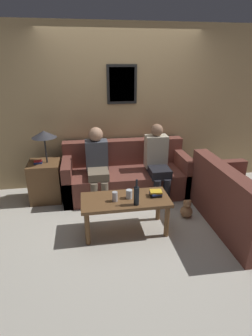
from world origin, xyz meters
TOP-DOWN VIEW (x-y plane):
  - ground_plane at (0.00, 0.00)m, footprint 16.00×16.00m
  - wall_back at (0.00, 0.94)m, footprint 9.00×0.08m
  - couch_main at (0.00, 0.50)m, footprint 2.00×0.83m
  - couch_side at (1.31, -0.70)m, footprint 0.83×1.56m
  - coffee_table at (-0.18, -0.59)m, footprint 1.09×0.50m
  - side_table_with_lamp at (-1.27, 0.45)m, footprint 0.47×0.47m
  - wine_bottle at (-0.08, -0.75)m, footprint 0.06×0.06m
  - drinking_glass at (-0.14, -0.58)m, footprint 0.08×0.08m
  - book_stack at (0.21, -0.58)m, footprint 0.16×0.14m
  - soda_can at (-0.32, -0.63)m, footprint 0.07×0.07m
  - person_left at (-0.47, 0.35)m, footprint 0.34×0.59m
  - person_right at (0.47, 0.30)m, footprint 0.34×0.58m
  - teddy_bear at (0.72, -0.40)m, footprint 0.17×0.17m

SIDE VIEW (x-z plane):
  - ground_plane at x=0.00m, z-range 0.00..0.00m
  - teddy_bear at x=0.72m, z-range -0.02..0.25m
  - couch_main at x=0.00m, z-range -0.12..0.71m
  - couch_side at x=1.31m, z-range -0.12..0.71m
  - side_table_with_lamp at x=-1.27m, z-range -0.18..0.93m
  - coffee_table at x=-0.18m, z-range 0.16..0.63m
  - book_stack at x=0.21m, z-range 0.47..0.54m
  - drinking_glass at x=-0.14m, z-range 0.47..0.58m
  - soda_can at x=-0.32m, z-range 0.47..0.59m
  - wine_bottle at x=-0.08m, z-range 0.43..0.76m
  - person_left at x=-0.47m, z-range 0.05..1.18m
  - person_right at x=0.47m, z-range 0.04..1.20m
  - wall_back at x=0.00m, z-range 0.00..2.60m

